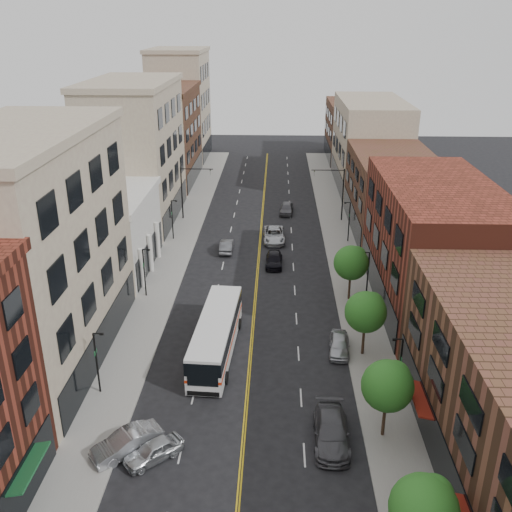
# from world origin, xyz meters

# --- Properties ---
(ground) EXTENTS (220.00, 220.00, 0.00)m
(ground) POSITION_xyz_m (0.00, 0.00, 0.00)
(ground) COLOR black
(ground) RESTS_ON ground
(sidewalk_left) EXTENTS (4.00, 110.00, 0.15)m
(sidewalk_left) POSITION_xyz_m (-10.00, 35.00, 0.07)
(sidewalk_left) COLOR gray
(sidewalk_left) RESTS_ON ground
(sidewalk_right) EXTENTS (4.00, 110.00, 0.15)m
(sidewalk_right) POSITION_xyz_m (10.00, 35.00, 0.07)
(sidewalk_right) COLOR gray
(sidewalk_right) RESTS_ON ground
(bldg_l_tanoffice) EXTENTS (10.00, 22.00, 18.00)m
(bldg_l_tanoffice) POSITION_xyz_m (-17.00, 13.00, 9.00)
(bldg_l_tanoffice) COLOR gray
(bldg_l_tanoffice) RESTS_ON ground
(bldg_l_white) EXTENTS (10.00, 14.00, 8.00)m
(bldg_l_white) POSITION_xyz_m (-17.00, 31.00, 4.00)
(bldg_l_white) COLOR silver
(bldg_l_white) RESTS_ON ground
(bldg_l_far_a) EXTENTS (10.00, 20.00, 18.00)m
(bldg_l_far_a) POSITION_xyz_m (-17.00, 48.00, 9.00)
(bldg_l_far_a) COLOR gray
(bldg_l_far_a) RESTS_ON ground
(bldg_l_far_b) EXTENTS (10.00, 20.00, 15.00)m
(bldg_l_far_b) POSITION_xyz_m (-17.00, 68.00, 7.50)
(bldg_l_far_b) COLOR brown
(bldg_l_far_b) RESTS_ON ground
(bldg_l_far_c) EXTENTS (10.00, 16.00, 20.00)m
(bldg_l_far_c) POSITION_xyz_m (-17.00, 86.00, 10.00)
(bldg_l_far_c) COLOR gray
(bldg_l_far_c) RESTS_ON ground
(bldg_r_mid) EXTENTS (10.00, 22.00, 12.00)m
(bldg_r_mid) POSITION_xyz_m (17.00, 24.00, 6.00)
(bldg_r_mid) COLOR #5C2418
(bldg_r_mid) RESTS_ON ground
(bldg_r_far_a) EXTENTS (10.00, 20.00, 10.00)m
(bldg_r_far_a) POSITION_xyz_m (17.00, 45.00, 5.00)
(bldg_r_far_a) COLOR brown
(bldg_r_far_a) RESTS_ON ground
(bldg_r_far_b) EXTENTS (10.00, 22.00, 14.00)m
(bldg_r_far_b) POSITION_xyz_m (17.00, 66.00, 7.00)
(bldg_r_far_b) COLOR gray
(bldg_r_far_b) RESTS_ON ground
(bldg_r_far_c) EXTENTS (10.00, 18.00, 11.00)m
(bldg_r_far_c) POSITION_xyz_m (17.00, 86.00, 5.50)
(bldg_r_far_c) COLOR brown
(bldg_r_far_c) RESTS_ON ground
(tree_r_0) EXTENTS (3.40, 3.40, 5.59)m
(tree_r_0) POSITION_xyz_m (9.39, -5.93, 4.13)
(tree_r_0) COLOR black
(tree_r_0) RESTS_ON sidewalk_right
(tree_r_1) EXTENTS (3.40, 3.40, 5.59)m
(tree_r_1) POSITION_xyz_m (9.39, 4.07, 4.13)
(tree_r_1) COLOR black
(tree_r_1) RESTS_ON sidewalk_right
(tree_r_2) EXTENTS (3.40, 3.40, 5.59)m
(tree_r_2) POSITION_xyz_m (9.39, 14.07, 4.13)
(tree_r_2) COLOR black
(tree_r_2) RESTS_ON sidewalk_right
(tree_r_3) EXTENTS (3.40, 3.40, 5.59)m
(tree_r_3) POSITION_xyz_m (9.39, 24.07, 4.13)
(tree_r_3) COLOR black
(tree_r_3) RESTS_ON sidewalk_right
(lamp_l_1) EXTENTS (0.81, 0.55, 5.05)m
(lamp_l_1) POSITION_xyz_m (-10.95, 8.00, 2.97)
(lamp_l_1) COLOR black
(lamp_l_1) RESTS_ON sidewalk_left
(lamp_l_2) EXTENTS (0.81, 0.55, 5.05)m
(lamp_l_2) POSITION_xyz_m (-10.95, 24.00, 2.97)
(lamp_l_2) COLOR black
(lamp_l_2) RESTS_ON sidewalk_left
(lamp_l_3) EXTENTS (0.81, 0.55, 5.05)m
(lamp_l_3) POSITION_xyz_m (-10.95, 40.00, 2.97)
(lamp_l_3) COLOR black
(lamp_l_3) RESTS_ON sidewalk_left
(lamp_r_1) EXTENTS (0.81, 0.55, 5.05)m
(lamp_r_1) POSITION_xyz_m (10.95, 8.00, 2.97)
(lamp_r_1) COLOR black
(lamp_r_1) RESTS_ON sidewalk_right
(lamp_r_2) EXTENTS (0.81, 0.55, 5.05)m
(lamp_r_2) POSITION_xyz_m (10.95, 24.00, 2.97)
(lamp_r_2) COLOR black
(lamp_r_2) RESTS_ON sidewalk_right
(lamp_r_3) EXTENTS (0.81, 0.55, 5.05)m
(lamp_r_3) POSITION_xyz_m (10.95, 40.00, 2.97)
(lamp_r_3) COLOR black
(lamp_r_3) RESTS_ON sidewalk_right
(signal_mast_left) EXTENTS (4.49, 0.18, 7.20)m
(signal_mast_left) POSITION_xyz_m (-10.27, 48.00, 4.65)
(signal_mast_left) COLOR black
(signal_mast_left) RESTS_ON sidewalk_left
(signal_mast_right) EXTENTS (4.49, 0.18, 7.20)m
(signal_mast_right) POSITION_xyz_m (10.27, 48.00, 4.65)
(signal_mast_right) COLOR black
(signal_mast_right) RESTS_ON sidewalk_right
(city_bus) EXTENTS (3.58, 12.73, 3.24)m
(city_bus) POSITION_xyz_m (-2.85, 13.82, 1.88)
(city_bus) COLOR silver
(city_bus) RESTS_ON ground
(car_angle_a) EXTENTS (3.99, 3.74, 1.33)m
(car_angle_a) POSITION_xyz_m (-5.60, 1.27, 0.67)
(car_angle_a) COLOR #ACB0B4
(car_angle_a) RESTS_ON ground
(car_angle_b) EXTENTS (4.64, 4.24, 1.54)m
(car_angle_b) POSITION_xyz_m (-7.40, 1.83, 0.77)
(car_angle_b) COLOR #ACAEB4
(car_angle_b) RESTS_ON ground
(car_parked_mid) EXTENTS (2.43, 5.70, 1.64)m
(car_parked_mid) POSITION_xyz_m (5.80, 3.34, 0.82)
(car_parked_mid) COLOR #46464A
(car_parked_mid) RESTS_ON ground
(car_parked_far) EXTENTS (2.04, 4.31, 1.43)m
(car_parked_far) POSITION_xyz_m (7.40, 14.39, 0.71)
(car_parked_far) COLOR #B3B5BB
(car_parked_far) RESTS_ON ground
(car_lane_behind) EXTENTS (1.55, 4.29, 1.40)m
(car_lane_behind) POSITION_xyz_m (-3.94, 36.32, 0.70)
(car_lane_behind) COLOR #444548
(car_lane_behind) RESTS_ON ground
(car_lane_a) EXTENTS (1.93, 4.62, 1.33)m
(car_lane_a) POSITION_xyz_m (1.81, 32.35, 0.67)
(car_lane_a) COLOR black
(car_lane_a) RESTS_ON ground
(car_lane_b) EXTENTS (2.90, 5.89, 1.61)m
(car_lane_b) POSITION_xyz_m (1.74, 40.07, 0.80)
(car_lane_b) COLOR #B7BAC0
(car_lane_b) RESTS_ON ground
(car_lane_c) EXTENTS (2.23, 4.67, 1.54)m
(car_lane_c) POSITION_xyz_m (3.47, 51.00, 0.77)
(car_lane_c) COLOR #57575D
(car_lane_c) RESTS_ON ground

